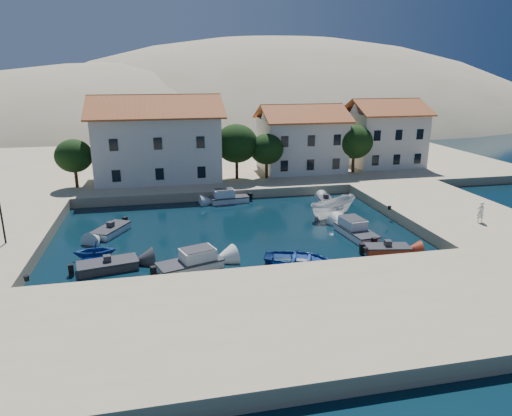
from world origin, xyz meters
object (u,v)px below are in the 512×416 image
Objects in this scene: rowboat_south at (298,263)px; boat_east at (332,217)px; cabin_cruiser_east at (356,231)px; building_right at (384,132)px; building_left at (157,137)px; building_mid at (301,137)px; pedestrian at (481,212)px; cabin_cruiser_south at (190,263)px.

boat_east is (6.42, 9.77, 0.00)m from rowboat_south.
boat_east is (-0.01, 5.38, -0.48)m from cabin_cruiser_east.
building_right is at bearing -60.56° from boat_east.
building_left reaches higher than building_mid.
cabin_cruiser_east is 10.70m from pedestrian.
boat_east is at bearing -6.43° from cabin_cruiser_east.
building_left reaches higher than cabin_cruiser_east.
pedestrian is at bearing -145.68° from boat_east.
pedestrian is at bearing -70.80° from building_mid.
boat_east is at bearing -29.31° from pedestrian.
building_mid is at bearing 3.79° from rowboat_south.
pedestrian is (24.64, 2.36, 1.41)m from cabin_cruiser_south.
building_left is at bearing -37.40° from pedestrian.
cabin_cruiser_south is 1.01× the size of cabin_cruiser_east.
building_mid is 2.17× the size of rowboat_south.
building_left is 1.40× the size of building_mid.
building_mid is (18.00, 1.00, -0.71)m from building_left.
cabin_cruiser_east is (6.43, 4.39, 0.48)m from rowboat_south.
building_left is 35.23m from pedestrian.
building_right is 5.32× the size of pedestrian.
building_left is 18.04m from building_mid.
building_mid is 25.65m from pedestrian.
cabin_cruiser_south is at bearing -121.68° from building_mid.
building_right is at bearing -37.48° from cabin_cruiser_east.
rowboat_south is 0.91× the size of boat_east.
cabin_cruiser_south is 1.00× the size of rowboat_south.
building_left is 30.07m from building_right.
cabin_cruiser_south reaches higher than boat_east.
building_right is (12.00, 1.00, 0.25)m from building_mid.
cabin_cruiser_east is (14.13, 3.82, 0.00)m from cabin_cruiser_south.
building_mid is at bearing -67.08° from pedestrian.
cabin_cruiser_south is 24.79m from pedestrian.
pedestrian is (10.51, -1.46, 1.41)m from cabin_cruiser_east.
building_right reaches higher than building_mid.
pedestrian reaches higher than boat_east.
cabin_cruiser_east is at bearing -53.66° from building_left.
cabin_cruiser_east is at bearing 157.41° from boat_east.
building_mid is 31.36m from cabin_cruiser_south.
rowboat_south is at bearing 117.80° from cabin_cruiser_east.
pedestrian is at bearing -98.27° from building_right.
boat_east is at bearing -45.59° from building_left.
building_left is 28.23m from rowboat_south.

